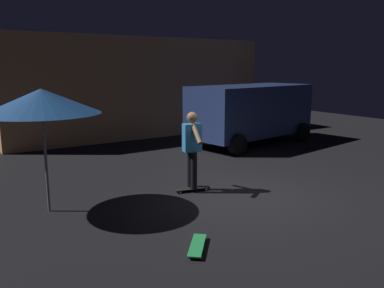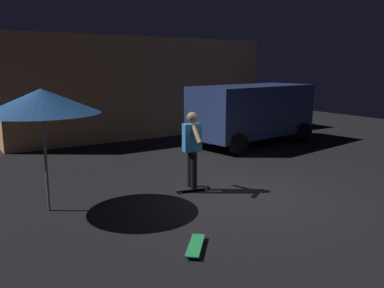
{
  "view_description": "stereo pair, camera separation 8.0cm",
  "coord_description": "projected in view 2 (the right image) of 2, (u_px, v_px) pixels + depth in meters",
  "views": [
    {
      "loc": [
        -5.37,
        -6.06,
        2.7
      ],
      "look_at": [
        -0.75,
        0.93,
        1.05
      ],
      "focal_mm": 37.34,
      "sensor_mm": 36.0,
      "label": 1
    },
    {
      "loc": [
        -5.31,
        -6.11,
        2.7
      ],
      "look_at": [
        -0.75,
        0.93,
        1.05
      ],
      "focal_mm": 37.34,
      "sensor_mm": 36.0,
      "label": 2
    }
  ],
  "objects": [
    {
      "name": "ground_plane",
      "position": [
        246.0,
        196.0,
        8.38
      ],
      "size": [
        28.0,
        28.0,
        0.0
      ],
      "primitive_type": "plane",
      "color": "black"
    },
    {
      "name": "parked_van",
      "position": [
        252.0,
        111.0,
        13.86
      ],
      "size": [
        4.82,
        2.77,
        2.03
      ],
      "color": "navy",
      "rests_on": "ground_plane"
    },
    {
      "name": "skateboard_spare",
      "position": [
        195.0,
        246.0,
        5.97
      ],
      "size": [
        0.66,
        0.72,
        0.07
      ],
      "color": "green",
      "rests_on": "ground_plane"
    },
    {
      "name": "patio_umbrella",
      "position": [
        41.0,
        101.0,
        7.16
      ],
      "size": [
        2.1,
        2.1,
        2.3
      ],
      "color": "slate",
      "rests_on": "ground_plane"
    },
    {
      "name": "low_building",
      "position": [
        131.0,
        86.0,
        16.21
      ],
      "size": [
        10.26,
        3.64,
        3.74
      ],
      "color": "tan",
      "rests_on": "ground_plane"
    },
    {
      "name": "skateboard_ridden",
      "position": [
        192.0,
        188.0,
        8.74
      ],
      "size": [
        0.8,
        0.36,
        0.07
      ],
      "color": "black",
      "rests_on": "ground_plane"
    },
    {
      "name": "skater",
      "position": [
        192.0,
        145.0,
        8.55
      ],
      "size": [
        0.42,
        0.98,
        1.67
      ],
      "color": "black",
      "rests_on": "skateboard_ridden"
    }
  ]
}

